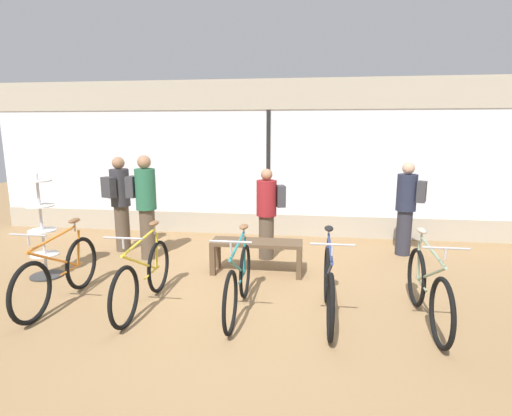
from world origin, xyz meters
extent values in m
plane|color=#99754C|center=(0.00, 0.00, 0.00)|extent=(24.00, 24.00, 0.00)
cube|color=#B2A893|center=(0.00, 3.35, 0.23)|extent=(12.00, 0.08, 0.45)
cube|color=white|center=(0.00, 3.35, 1.52)|extent=(12.00, 0.04, 2.15)
cube|color=#B2A893|center=(0.00, 3.35, 2.90)|extent=(12.00, 0.08, 0.60)
cube|color=black|center=(0.00, 3.32, 1.52)|extent=(0.08, 0.02, 2.15)
torus|color=black|center=(-2.29, 0.09, 0.37)|extent=(0.06, 0.73, 0.73)
torus|color=black|center=(-2.29, -0.95, 0.37)|extent=(0.06, 0.73, 0.73)
cylinder|color=orange|center=(-2.29, -0.47, 0.61)|extent=(0.03, 0.98, 0.51)
cylinder|color=orange|center=(-2.29, 0.05, 0.61)|extent=(0.03, 0.11, 0.49)
cylinder|color=orange|center=(-2.29, -0.44, 0.88)|extent=(0.03, 0.91, 0.10)
cylinder|color=orange|center=(-2.29, -0.15, 0.37)|extent=(0.03, 0.47, 0.03)
cylinder|color=#B2B2B7|center=(-2.29, 0.01, 0.92)|extent=(0.02, 0.02, 0.14)
ellipsoid|color=brown|center=(-2.29, 0.01, 1.00)|extent=(0.11, 0.22, 0.06)
cylinder|color=#B2B2B7|center=(-2.29, -0.89, 0.98)|extent=(0.02, 0.02, 0.12)
cylinder|color=#ADADB2|center=(-2.29, -0.89, 1.04)|extent=(0.46, 0.02, 0.02)
torus|color=black|center=(-1.17, 0.12, 0.36)|extent=(0.05, 0.71, 0.71)
torus|color=black|center=(-1.17, -0.91, 0.36)|extent=(0.05, 0.71, 0.71)
cylinder|color=gold|center=(-1.17, -0.43, 0.60)|extent=(0.03, 0.97, 0.51)
cylinder|color=gold|center=(-1.17, 0.08, 0.60)|extent=(0.03, 0.11, 0.49)
cylinder|color=gold|center=(-1.17, -0.40, 0.87)|extent=(0.03, 0.89, 0.10)
cylinder|color=gold|center=(-1.17, -0.11, 0.36)|extent=(0.03, 0.47, 0.03)
cylinder|color=#B2B2B7|center=(-1.17, 0.04, 0.91)|extent=(0.02, 0.02, 0.14)
ellipsoid|color=brown|center=(-1.17, 0.04, 0.99)|extent=(0.11, 0.22, 0.06)
cylinder|color=#B2B2B7|center=(-1.17, -0.85, 0.97)|extent=(0.02, 0.02, 0.12)
cylinder|color=#ADADB2|center=(-1.17, -0.85, 1.03)|extent=(0.46, 0.02, 0.02)
torus|color=black|center=(0.03, 0.11, 0.35)|extent=(0.04, 0.71, 0.71)
torus|color=black|center=(0.03, -0.88, 0.35)|extent=(0.04, 0.71, 0.71)
cylinder|color=#1E7A7F|center=(0.03, -0.42, 0.59)|extent=(0.03, 0.92, 0.51)
cylinder|color=#1E7A7F|center=(0.03, 0.07, 0.59)|extent=(0.03, 0.11, 0.49)
cylinder|color=#1E7A7F|center=(0.03, -0.39, 0.87)|extent=(0.03, 0.85, 0.10)
cylinder|color=#1E7A7F|center=(0.03, -0.11, 0.35)|extent=(0.03, 0.44, 0.03)
cylinder|color=#B2B2B7|center=(0.03, 0.03, 0.90)|extent=(0.02, 0.02, 0.14)
ellipsoid|color=brown|center=(0.03, 0.03, 0.98)|extent=(0.11, 0.22, 0.06)
cylinder|color=#B2B2B7|center=(0.03, -0.82, 0.96)|extent=(0.02, 0.02, 0.12)
cylinder|color=#ADADB2|center=(0.03, -0.82, 1.02)|extent=(0.46, 0.02, 0.02)
torus|color=black|center=(1.11, 0.12, 0.37)|extent=(0.05, 0.73, 0.73)
torus|color=black|center=(1.11, -0.87, 0.37)|extent=(0.05, 0.73, 0.73)
cylinder|color=navy|center=(1.11, -0.42, 0.61)|extent=(0.03, 0.93, 0.51)
cylinder|color=navy|center=(1.11, 0.08, 0.61)|extent=(0.03, 0.11, 0.49)
cylinder|color=navy|center=(1.11, -0.39, 0.88)|extent=(0.03, 0.85, 0.10)
cylinder|color=navy|center=(1.11, -0.11, 0.37)|extent=(0.03, 0.45, 0.03)
cylinder|color=#B2B2B7|center=(1.11, 0.04, 0.92)|extent=(0.02, 0.02, 0.14)
ellipsoid|color=black|center=(1.11, 0.04, 1.00)|extent=(0.11, 0.22, 0.06)
cylinder|color=#B2B2B7|center=(1.11, -0.81, 0.98)|extent=(0.02, 0.02, 0.12)
cylinder|color=#ADADB2|center=(1.11, -0.81, 1.04)|extent=(0.46, 0.02, 0.02)
torus|color=black|center=(2.23, 0.15, 0.37)|extent=(0.05, 0.74, 0.74)
torus|color=black|center=(2.23, -0.87, 0.37)|extent=(0.05, 0.74, 0.74)
cylinder|color=gray|center=(2.23, -0.40, 0.61)|extent=(0.03, 0.95, 0.51)
cylinder|color=gray|center=(2.23, 0.11, 0.61)|extent=(0.03, 0.11, 0.49)
cylinder|color=gray|center=(2.23, -0.37, 0.88)|extent=(0.03, 0.88, 0.10)
cylinder|color=gray|center=(2.23, -0.08, 0.37)|extent=(0.03, 0.46, 0.03)
cylinder|color=#B2B2B7|center=(2.23, 0.07, 0.92)|extent=(0.02, 0.02, 0.14)
ellipsoid|color=#B2A893|center=(2.23, 0.07, 1.00)|extent=(0.11, 0.22, 0.06)
cylinder|color=#B2B2B7|center=(2.23, -0.81, 0.98)|extent=(0.02, 0.02, 0.12)
cylinder|color=#ADADB2|center=(2.23, -0.81, 1.04)|extent=(0.46, 0.02, 0.02)
cylinder|color=#333333|center=(-3.09, 0.43, 0.01)|extent=(0.48, 0.48, 0.03)
cylinder|color=silver|center=(-3.09, 0.43, 0.79)|extent=(0.04, 0.04, 1.57)
cylinder|color=white|center=(-3.09, 0.43, 0.35)|extent=(0.40, 0.40, 0.02)
cylinder|color=white|center=(-3.09, 0.43, 0.72)|extent=(0.40, 0.40, 0.02)
cylinder|color=white|center=(-3.09, 0.43, 1.10)|extent=(0.40, 0.40, 0.02)
cylinder|color=white|center=(-3.09, 0.43, 1.47)|extent=(0.40, 0.40, 0.02)
cube|color=brown|center=(0.07, 1.01, 0.49)|extent=(1.40, 0.44, 0.05)
cube|color=brown|center=(-0.59, 0.83, 0.23)|extent=(0.08, 0.08, 0.47)
cube|color=brown|center=(0.73, 0.83, 0.23)|extent=(0.08, 0.08, 0.47)
cube|color=brown|center=(-0.59, 1.19, 0.23)|extent=(0.08, 0.08, 0.47)
cube|color=brown|center=(0.73, 1.19, 0.23)|extent=(0.08, 0.08, 0.47)
cylinder|color=#2D2D38|center=(2.54, 2.30, 0.40)|extent=(0.34, 0.34, 0.81)
cylinder|color=#23283D|center=(2.54, 2.30, 1.13)|extent=(0.44, 0.44, 0.64)
sphere|color=tan|center=(2.54, 2.30, 1.55)|extent=(0.21, 0.21, 0.21)
cube|color=#38383D|center=(2.77, 2.22, 1.16)|extent=(0.22, 0.27, 0.36)
cylinder|color=brown|center=(0.14, 1.75, 0.38)|extent=(0.32, 0.32, 0.76)
cylinder|color=maroon|center=(0.14, 1.75, 1.06)|extent=(0.42, 0.42, 0.60)
sphere|color=#9E7051|center=(0.14, 1.75, 1.47)|extent=(0.20, 0.20, 0.20)
cube|color=#38383D|center=(0.37, 1.82, 1.09)|extent=(0.20, 0.27, 0.36)
cylinder|color=brown|center=(-2.54, 1.86, 0.42)|extent=(0.34, 0.34, 0.84)
cylinder|color=#333338|center=(-2.54, 1.86, 1.18)|extent=(0.45, 0.45, 0.67)
sphere|color=#9E7051|center=(-2.54, 1.86, 1.62)|extent=(0.22, 0.22, 0.22)
cube|color=#38383D|center=(-2.64, 1.64, 1.21)|extent=(0.28, 0.23, 0.36)
cylinder|color=brown|center=(-1.89, 1.49, 0.44)|extent=(0.28, 0.28, 0.87)
cylinder|color=#286647|center=(-1.89, 1.49, 1.22)|extent=(0.36, 0.36, 0.69)
sphere|color=#9E7051|center=(-1.89, 1.49, 1.67)|extent=(0.23, 0.23, 0.23)
cube|color=#38383D|center=(-2.13, 1.50, 1.25)|extent=(0.15, 0.25, 0.36)
camera|label=1|loc=(0.86, -4.87, 2.21)|focal=28.00mm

